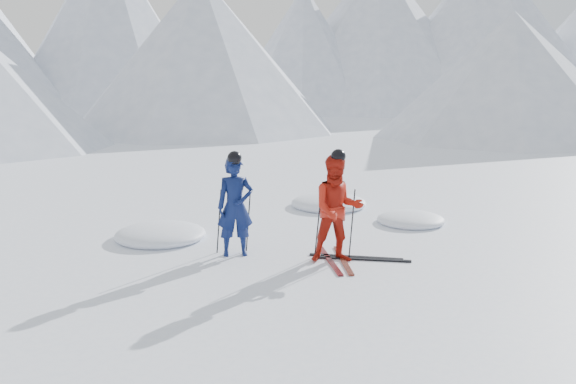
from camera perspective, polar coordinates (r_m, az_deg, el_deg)
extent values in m
plane|color=white|center=(11.65, 10.08, -5.56)|extent=(160.00, 160.00, 0.00)
cone|color=#B2BCD1|center=(51.97, -16.39, 14.79)|extent=(23.96, 23.96, 14.35)
cone|color=#B2BCD1|center=(62.04, -8.64, 13.28)|extent=(17.69, 17.69, 11.93)
cone|color=#B2BCD1|center=(54.80, 1.48, 13.16)|extent=(19.63, 19.63, 10.85)
cone|color=#B2BCD1|center=(59.01, 8.28, 14.50)|extent=(23.31, 23.31, 14.15)
cone|color=#B2BCD1|center=(60.95, 17.83, 14.33)|extent=(28.94, 28.94, 14.88)
cone|color=#B2BCD1|center=(34.29, 20.08, 10.23)|extent=(14.00, 14.00, 6.50)
cone|color=#B2BCD1|center=(36.71, -8.04, 12.73)|extent=(16.00, 16.00, 9.00)
imported|color=#0B1747|center=(11.12, -4.96, -1.38)|extent=(0.69, 0.48, 1.82)
imported|color=#AE1A0D|center=(10.73, 4.65, -1.61)|extent=(0.93, 0.73, 1.90)
cylinder|color=black|center=(11.33, -6.47, -2.75)|extent=(0.12, 0.09, 1.21)
cylinder|color=black|center=(11.44, -3.72, -2.57)|extent=(0.12, 0.07, 1.21)
cylinder|color=black|center=(10.99, 2.83, -2.98)|extent=(0.13, 0.10, 1.27)
cylinder|color=black|center=(11.01, 6.00, -3.01)|extent=(0.13, 0.09, 1.27)
cube|color=black|center=(10.95, 3.95, -6.41)|extent=(0.14, 1.70, 0.03)
cube|color=black|center=(11.00, 5.19, -6.36)|extent=(0.16, 1.70, 0.03)
cube|color=black|center=(11.20, 6.37, -6.06)|extent=(1.65, 0.61, 0.03)
cube|color=black|center=(11.08, 7.06, -6.26)|extent=(1.66, 0.55, 0.03)
ellipsoid|color=white|center=(12.66, -11.82, -4.29)|extent=(1.83, 1.83, 0.40)
ellipsoid|color=white|center=(13.96, 11.39, -2.86)|extent=(1.51, 1.51, 0.33)
ellipsoid|color=white|center=(15.41, 3.82, -1.37)|extent=(1.89, 1.89, 0.42)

